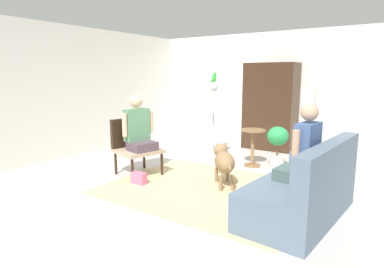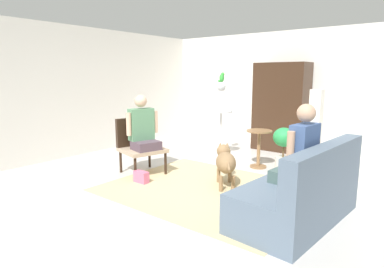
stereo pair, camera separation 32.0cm
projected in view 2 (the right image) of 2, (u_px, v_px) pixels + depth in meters
name	position (u px, v px, depth m)	size (l,w,h in m)	color
ground_plane	(203.00, 186.00, 4.88)	(7.95, 7.95, 0.00)	beige
back_wall	(294.00, 90.00, 7.25)	(6.89, 0.12, 2.58)	silver
left_wall	(89.00, 91.00, 6.84)	(0.12, 7.22, 2.58)	silver
area_rug	(209.00, 189.00, 4.71)	(2.83, 2.27, 0.01)	#C6B284
couch	(301.00, 194.00, 3.65)	(0.95, 1.77, 0.92)	slate
armchair	(139.00, 142.00, 5.51)	(0.79, 0.80, 0.91)	black
person_on_couch	(300.00, 152.00, 3.58)	(0.44, 0.56, 0.89)	#445C5A
person_on_armchair	(143.00, 127.00, 5.34)	(0.51, 0.55, 0.88)	#51404C
round_end_table	(259.00, 145.00, 5.78)	(0.45, 0.45, 0.67)	olive
dog	(225.00, 161.00, 4.83)	(0.62, 0.75, 0.59)	olive
bird_cage_stand	(221.00, 115.00, 6.51)	(0.44, 0.44, 1.49)	silver
parrot	(222.00, 77.00, 6.37)	(0.17, 0.10, 0.19)	green
potted_plant	(284.00, 145.00, 5.53)	(0.36, 0.36, 0.76)	beige
column_lamp	(314.00, 133.00, 5.37)	(0.20, 0.20, 1.40)	#4C4742
armoire_cabinet	(281.00, 107.00, 7.06)	(1.10, 0.56, 1.89)	#382316
handbag	(141.00, 177.00, 5.01)	(0.24, 0.11, 0.18)	#D8668C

